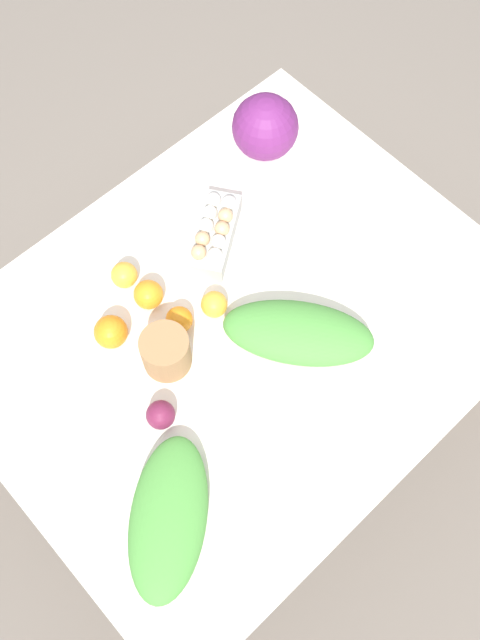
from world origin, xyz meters
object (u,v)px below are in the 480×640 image
at_px(cabbage_purple, 265,127).
at_px(orange_0, 124,275).
at_px(greens_bunch_beet_tops, 298,333).
at_px(orange_1, 148,295).
at_px(paper_bag, 166,352).
at_px(orange_2, 214,304).
at_px(egg_carton, 214,233).
at_px(greens_bunch_scallion, 169,517).
at_px(beet_root, 161,415).
at_px(orange_3, 111,332).
at_px(orange_4, 179,320).

bearing_deg(cabbage_purple, orange_0, -173.22).
relative_size(greens_bunch_beet_tops, orange_1, 4.91).
height_order(cabbage_purple, greens_bunch_beet_tops, cabbage_purple).
distance_m(paper_bag, orange_0, 0.25).
height_order(greens_bunch_beet_tops, orange_2, greens_bunch_beet_tops).
bearing_deg(cabbage_purple, greens_bunch_beet_tops, -125.93).
height_order(greens_bunch_beet_tops, orange_1, greens_bunch_beet_tops).
height_order(paper_bag, orange_1, paper_bag).
relative_size(cabbage_purple, egg_carton, 0.74).
relative_size(greens_bunch_scallion, orange_1, 4.85).
height_order(greens_bunch_beet_tops, beet_root, greens_bunch_beet_tops).
bearing_deg(orange_2, paper_bag, -172.13).
xyz_separation_m(paper_bag, beet_root, (-0.11, -0.10, -0.02)).
bearing_deg(orange_2, egg_carton, 47.72).
bearing_deg(orange_1, greens_bunch_beet_tops, -59.36).
height_order(beet_root, orange_3, orange_3).
height_order(greens_bunch_scallion, orange_2, greens_bunch_scallion).
relative_size(greens_bunch_scallion, orange_4, 5.40).
height_order(orange_0, orange_3, orange_3).
bearing_deg(orange_0, orange_1, -84.46).
distance_m(beet_root, orange_1, 0.31).
height_order(cabbage_purple, egg_carton, cabbage_purple).
xyz_separation_m(paper_bag, greens_bunch_scallion, (-0.24, -0.29, -0.02)).
bearing_deg(greens_bunch_scallion, cabbage_purple, 34.85).
xyz_separation_m(greens_bunch_scallion, beet_root, (0.14, 0.19, -0.00)).
height_order(greens_bunch_scallion, orange_1, greens_bunch_scallion).
xyz_separation_m(orange_3, orange_4, (0.14, -0.08, -0.01)).
bearing_deg(orange_1, orange_0, 95.54).
xyz_separation_m(orange_1, orange_2, (0.10, -0.13, -0.00)).
distance_m(beet_root, orange_3, 0.24).
height_order(egg_carton, orange_4, egg_carton).
bearing_deg(orange_4, beet_root, -140.78).
bearing_deg(beet_root, greens_bunch_beet_tops, -10.97).
distance_m(greens_bunch_scallion, beet_root, 0.23).
height_order(egg_carton, orange_3, egg_carton).
bearing_deg(greens_bunch_scallion, orange_4, 46.49).
bearing_deg(paper_bag, greens_bunch_scallion, -129.69).
bearing_deg(orange_1, beet_root, -124.66).
height_order(greens_bunch_scallion, beet_root, greens_bunch_scallion).
xyz_separation_m(beet_root, orange_1, (0.18, 0.26, 0.00)).
height_order(cabbage_purple, orange_3, cabbage_purple).
bearing_deg(cabbage_purple, egg_carton, -156.57).
distance_m(cabbage_purple, beet_root, 0.83).
relative_size(cabbage_purple, paper_bag, 1.54).
bearing_deg(greens_bunch_scallion, orange_2, 37.19).
height_order(orange_0, orange_1, orange_1).
relative_size(paper_bag, orange_4, 1.76).
bearing_deg(orange_3, greens_bunch_beet_tops, -43.57).
xyz_separation_m(orange_2, orange_3, (-0.23, 0.11, 0.01)).
distance_m(paper_bag, orange_1, 0.17).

